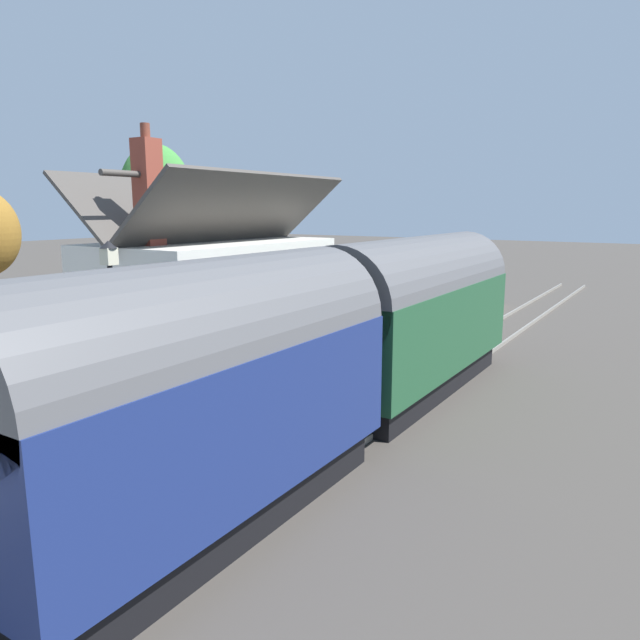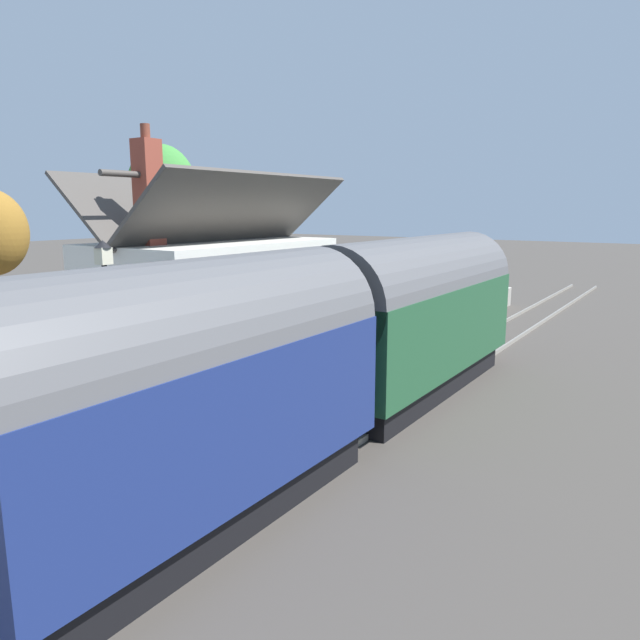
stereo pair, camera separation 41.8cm
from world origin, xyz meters
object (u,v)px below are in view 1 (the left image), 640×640
bench_platform_end (399,294)px  planter_edge_far (31,399)px  planter_corner_building (83,415)px  planter_bench_right (333,314)px  train (343,339)px  bench_mid_platform (419,287)px  station_building (213,291)px  station_sign_board (394,292)px  tree_far_right (157,194)px  bench_near_building (381,300)px  lamp_post_platform (112,297)px

bench_platform_end → planter_edge_far: size_ratio=1.46×
planter_corner_building → planter_bench_right: size_ratio=1.17×
train → planter_bench_right: bearing=32.6°
train → bench_mid_platform: size_ratio=11.85×
station_building → planter_edge_far: station_building is taller
planter_bench_right → station_sign_board: station_sign_board is taller
planter_bench_right → tree_far_right: tree_far_right is taller
bench_near_building → planter_bench_right: bench_near_building is taller
station_building → planter_corner_building: size_ratio=7.24×
station_building → lamp_post_platform: size_ratio=2.07×
train → planter_corner_building: 5.56m
station_building → planter_edge_far: 6.44m
station_building → planter_bench_right: 5.01m
planter_bench_right → station_sign_board: 2.40m
train → lamp_post_platform: (-3.91, 2.78, 1.22)m
train → lamp_post_platform: lamp_post_platform is taller
planter_bench_right → bench_mid_platform: bearing=1.4°
train → planter_bench_right: size_ratio=19.21×
bench_mid_platform → lamp_post_platform: (-18.48, -1.50, 2.02)m
bench_mid_platform → bench_near_building: 4.48m
bench_mid_platform → planter_bench_right: bench_mid_platform is taller
bench_near_building → planter_edge_far: (-14.62, 0.70, -0.17)m
station_building → bench_mid_platform: bearing=-5.0°
bench_near_building → station_sign_board: bearing=-143.3°
bench_near_building → planter_bench_right: size_ratio=1.63×
tree_far_right → lamp_post_platform: bearing=-136.4°
planter_edge_far → lamp_post_platform: size_ratio=0.27×
tree_far_right → planter_edge_far: bearing=-144.0°
train → tree_far_right: tree_far_right is taller
bench_mid_platform → station_building: bearing=175.0°
lamp_post_platform → bench_mid_platform: bearing=4.7°
bench_near_building → planter_bench_right: (-3.70, 0.06, 0.00)m
train → planter_edge_far: train is taller
train → bench_near_building: (10.09, 4.03, -0.79)m
station_building → station_sign_board: size_ratio=4.67×
bench_platform_end → lamp_post_platform: 16.20m
planter_corner_building → planter_bench_right: bearing=4.8°
station_building → station_sign_board: station_building is taller
planter_edge_far → station_sign_board: bearing=-10.0°
bench_platform_end → planter_edge_far: bearing=178.1°
planter_bench_right → planter_edge_far: bearing=176.7°
bench_mid_platform → tree_far_right: size_ratio=0.18×
station_building → planter_bench_right: bearing=-15.6°
lamp_post_platform → station_sign_board: (11.97, -0.26, -1.30)m
bench_platform_end → station_sign_board: bearing=-157.8°
bench_platform_end → bench_near_building: same height
bench_mid_platform → planter_corner_building: bench_mid_platform is taller
train → planter_bench_right: 7.63m
bench_near_building → planter_edge_far: bench_near_building is taller
planter_edge_far → bench_near_building: bearing=-2.7°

